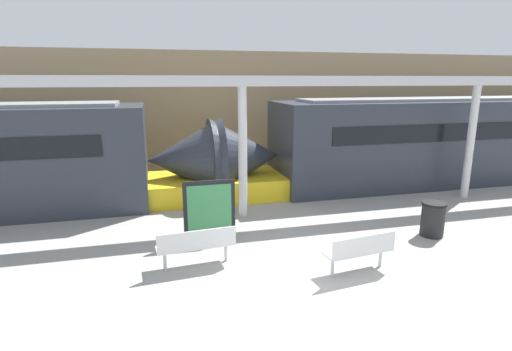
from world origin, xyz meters
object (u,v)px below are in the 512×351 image
bench_far (196,244)px  poster_board (209,210)px  bench_near (360,249)px  support_column_far (470,143)px  train_left (464,141)px  support_column_near (243,153)px  trash_bin (433,219)px

bench_far → poster_board: size_ratio=1.11×
bench_near → support_column_far: size_ratio=0.41×
bench_far → support_column_far: 9.88m
train_left → poster_board: bearing=-160.5°
bench_near → support_column_near: size_ratio=0.41×
train_left → support_column_near: (-9.36, -2.19, 0.31)m
bench_far → support_column_near: bearing=55.9°
train_left → support_column_far: size_ratio=5.39×
support_column_near → bench_far: bearing=-119.2°
bench_near → poster_board: 3.72m
bench_far → trash_bin: bearing=-2.2°
train_left → poster_board: train_left is taller
train_left → bench_near: (-7.84, -6.27, -1.01)m
support_column_near → support_column_far: size_ratio=1.00×
poster_board → support_column_near: support_column_near is taller
poster_board → train_left: bearing=19.5°
train_left → support_column_near: 9.61m
bench_near → bench_far: size_ratio=0.91×
poster_board → support_column_far: support_column_far is taller
poster_board → support_column_far: size_ratio=0.41×
train_left → trash_bin: train_left is taller
trash_bin → support_column_far: 4.54m
bench_near → train_left: bearing=31.4°
train_left → support_column_far: 2.79m
bench_near → bench_far: same height
trash_bin → support_column_far: bearing=38.9°
bench_far → support_column_near: (1.67, 2.98, 1.32)m
support_column_near → support_column_far: bearing=0.0°
trash_bin → support_column_near: support_column_near is taller
train_left → support_column_far: bearing=-127.8°
bench_far → trash_bin: size_ratio=1.91×
train_left → trash_bin: 7.13m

